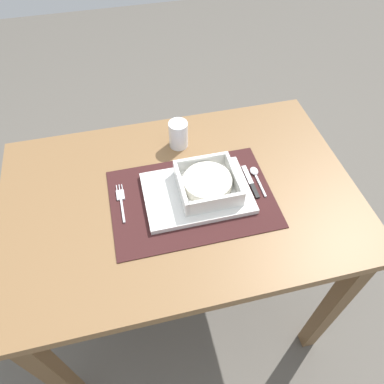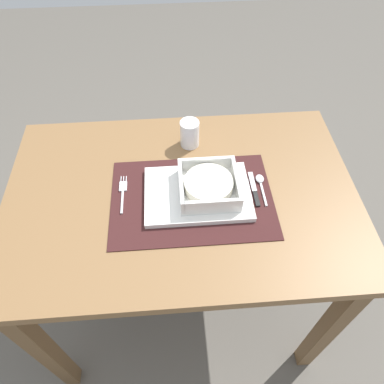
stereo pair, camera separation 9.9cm
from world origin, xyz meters
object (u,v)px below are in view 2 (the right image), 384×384
Objects in this scene: fork at (123,191)px; butter_knife at (255,191)px; porridge_bowl at (208,186)px; spoon at (260,182)px; dining_table at (182,216)px; bread_knife at (250,201)px; drinking_glass at (190,135)px.

fork is 0.38m from butter_knife.
porridge_bowl is at bearing -6.59° from fork.
porridge_bowl is 0.25m from fork.
spoon is at bearing 0.25° from fork.
bread_knife is at bearing -13.73° from dining_table.
porridge_bowl is 0.14m from butter_knife.
butter_knife is at bearing -51.56° from drinking_glass.
porridge_bowl is 0.16m from spoon.
butter_knife is (-0.02, -0.03, -0.00)m from spoon.
bread_knife is 0.29m from drinking_glass.
drinking_glass reaches higher than spoon.
drinking_glass is (-0.17, 0.21, 0.03)m from butter_knife.
drinking_glass is (0.04, 0.20, 0.15)m from dining_table.
spoon reaches higher than butter_knife.
spoon is 0.27m from drinking_glass.
porridge_bowl reaches higher than dining_table.
drinking_glass reaches higher than dining_table.
spoon is at bearing 54.46° from butter_knife.
spoon is at bearing 10.81° from porridge_bowl.
fork is at bearing 177.03° from butter_knife.
porridge_bowl is at bearing -80.23° from drinking_glass.
spoon is (0.23, 0.02, 0.12)m from dining_table.
porridge_bowl is 0.12m from bread_knife.
bread_knife is at bearing -117.19° from butter_knife.
drinking_glass is at bearing 123.74° from bread_knife.
butter_knife is 1.44× the size of drinking_glass.
dining_table is 0.21m from fork.
porridge_bowl is 1.86× the size of drinking_glass.
fork is 1.07× the size of butter_knife.
fork is at bearing 172.40° from bread_knife.
dining_table is 0.24m from butter_knife.
butter_knife is at bearing -3.51° from dining_table.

